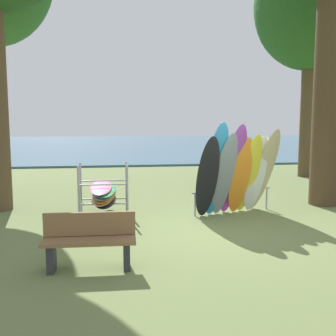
% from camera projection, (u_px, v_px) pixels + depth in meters
% --- Properties ---
extents(ground_plane, '(80.00, 80.00, 0.00)m').
position_uv_depth(ground_plane, '(225.00, 229.00, 8.23)').
color(ground_plane, olive).
extents(lake_water, '(80.00, 36.00, 0.10)m').
position_uv_depth(lake_water, '(139.00, 144.00, 37.10)').
color(lake_water, '#38607A').
rests_on(lake_water, ground).
extents(tree_mid_behind, '(4.34, 4.34, 9.20)m').
position_uv_depth(tree_mid_behind, '(311.00, 6.00, 15.17)').
color(tree_mid_behind, brown).
rests_on(tree_mid_behind, ground).
extents(leaning_board_pile, '(2.23, 1.40, 2.23)m').
position_uv_depth(leaning_board_pile, '(237.00, 174.00, 9.27)').
color(leaning_board_pile, black).
rests_on(leaning_board_pile, ground).
extents(board_storage_rack, '(1.15, 2.13, 1.25)m').
position_uv_depth(board_storage_rack, '(104.00, 193.00, 9.28)').
color(board_storage_rack, '#9EA0A5').
rests_on(board_storage_rack, ground).
extents(park_bench, '(1.41, 0.45, 0.85)m').
position_uv_depth(park_bench, '(89.00, 240.00, 5.97)').
color(park_bench, '#2D2D33').
rests_on(park_bench, ground).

